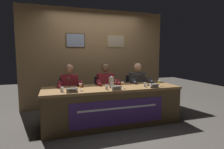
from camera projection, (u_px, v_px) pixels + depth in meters
ground_plane at (112, 123)px, 3.71m from camera, size 12.00×12.00×0.00m
wall_back_panelled at (96, 58)px, 4.92m from camera, size 3.92×0.14×2.60m
conference_table at (114, 100)px, 3.55m from camera, size 2.72×0.87×0.75m
chair_left at (69, 99)px, 4.00m from camera, size 0.44×0.44×0.89m
panelist_left at (70, 88)px, 3.78m from camera, size 0.51×0.48×1.21m
nameplate_left at (72, 90)px, 3.08m from camera, size 0.20×0.06×0.08m
juice_glass_left at (80, 86)px, 3.26m from camera, size 0.06×0.06×0.12m
water_cup_left at (62, 90)px, 3.13m from camera, size 0.06×0.06×0.08m
microphone_left at (69, 86)px, 3.27m from camera, size 0.06×0.17×0.22m
chair_center at (104, 96)px, 4.25m from camera, size 0.44×0.44×0.89m
panelist_center at (106, 86)px, 4.03m from camera, size 0.51×0.48×1.21m
nameplate_center at (116, 88)px, 3.30m from camera, size 0.19×0.06×0.08m
juice_glass_center at (123, 84)px, 3.44m from camera, size 0.06×0.06×0.12m
water_cup_center at (107, 87)px, 3.34m from camera, size 0.06×0.06×0.08m
microphone_center at (110, 84)px, 3.57m from camera, size 0.06×0.17×0.22m
chair_right at (135, 94)px, 4.50m from camera, size 0.44×0.44×0.89m
panelist_right at (139, 84)px, 4.28m from camera, size 0.51×0.48×1.21m
nameplate_right at (154, 86)px, 3.54m from camera, size 0.19×0.06×0.08m
juice_glass_right at (159, 82)px, 3.68m from camera, size 0.06×0.06×0.12m
water_cup_right at (145, 85)px, 3.61m from camera, size 0.06×0.06×0.08m
microphone_right at (147, 82)px, 3.80m from camera, size 0.06×0.17×0.22m
water_pitcher_central at (111, 82)px, 3.70m from camera, size 0.15×0.10×0.21m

